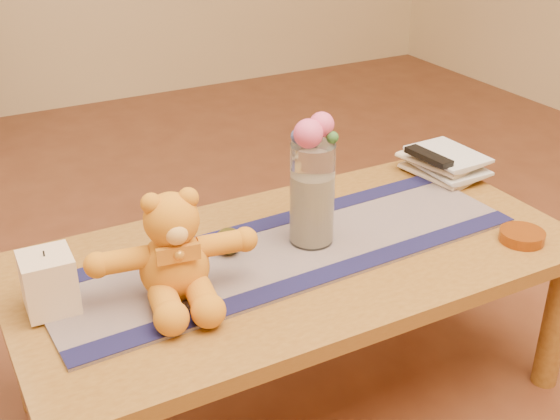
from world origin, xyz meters
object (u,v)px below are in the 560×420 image
teddy_bear (173,246)px  amber_dish (522,236)px  glass_vase (312,194)px  book_bottom (424,178)px  pillar_candle (49,282)px  tv_remote (429,156)px  bronze_ball (228,241)px

teddy_bear → amber_dish: teddy_bear is taller
glass_vase → book_bottom: 0.53m
glass_vase → amber_dish: 0.55m
teddy_bear → book_bottom: bearing=22.9°
pillar_candle → tv_remote: pillar_candle is taller
teddy_bear → pillar_candle: 0.27m
glass_vase → bronze_ball: glass_vase is taller
bronze_ball → book_bottom: bearing=9.6°
pillar_candle → amber_dish: pillar_candle is taller
amber_dish → teddy_bear: bearing=167.8°
glass_vase → tv_remote: glass_vase is taller
teddy_bear → glass_vase: 0.39m
teddy_bear → pillar_candle: teddy_bear is taller
teddy_bear → bronze_ball: (0.18, 0.10, -0.09)m
glass_vase → tv_remote: size_ratio=1.62×
glass_vase → bronze_ball: 0.23m
glass_vase → book_bottom: bearing=18.2°
teddy_bear → pillar_candle: size_ratio=2.73×
glass_vase → book_bottom: (0.49, 0.16, -0.13)m
book_bottom → tv_remote: size_ratio=1.39×
book_bottom → tv_remote: (0.00, -0.01, 0.07)m
teddy_bear → tv_remote: (0.88, 0.21, -0.04)m
teddy_bear → book_bottom: size_ratio=1.58×
pillar_candle → amber_dish: 1.15m
pillar_candle → amber_dish: (1.12, -0.26, -0.06)m
pillar_candle → tv_remote: bearing=6.9°
teddy_bear → book_bottom: (0.87, 0.22, -0.12)m
pillar_candle → tv_remote: size_ratio=0.81×
pillar_candle → bronze_ball: (0.43, 0.03, -0.03)m
teddy_bear → book_bottom: teddy_bear is taller
tv_remote → amber_dish: bearing=-97.0°
teddy_bear → pillar_candle: (-0.26, 0.07, -0.05)m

